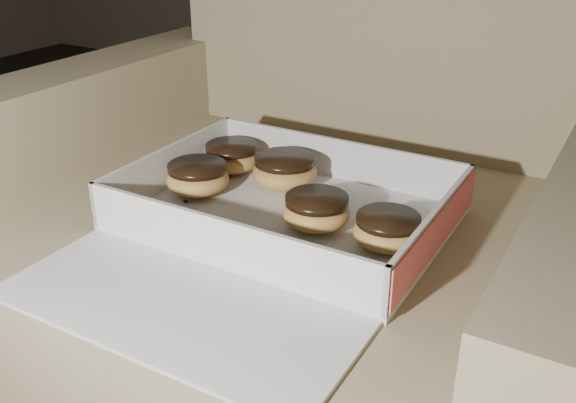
# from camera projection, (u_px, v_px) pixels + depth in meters

# --- Properties ---
(armchair) EXTENTS (0.90, 0.76, 0.94)m
(armchair) POSITION_uv_depth(u_px,v_px,m) (305.00, 264.00, 0.98)
(armchair) COLOR #95825F
(armchair) RESTS_ON floor
(bakery_box) EXTENTS (0.40, 0.46, 0.07)m
(bakery_box) POSITION_uv_depth(u_px,v_px,m) (273.00, 225.00, 0.79)
(bakery_box) COLOR silver
(bakery_box) RESTS_ON armchair
(donut_a) EXTENTS (0.09, 0.09, 0.05)m
(donut_a) POSITION_uv_depth(u_px,v_px,m) (285.00, 171.00, 0.90)
(donut_a) COLOR #E39F4F
(donut_a) RESTS_ON bakery_box
(donut_b) EXTENTS (0.08, 0.08, 0.04)m
(donut_b) POSITION_uv_depth(u_px,v_px,m) (317.00, 211.00, 0.79)
(donut_b) COLOR #E39F4F
(donut_b) RESTS_ON bakery_box
(donut_c) EXTENTS (0.08, 0.08, 0.04)m
(donut_c) POSITION_uv_depth(u_px,v_px,m) (232.00, 156.00, 0.96)
(donut_c) COLOR #E39F4F
(donut_c) RESTS_ON bakery_box
(donut_d) EXTENTS (0.09, 0.09, 0.04)m
(donut_d) POSITION_uv_depth(u_px,v_px,m) (198.00, 177.00, 0.88)
(donut_d) COLOR #E39F4F
(donut_d) RESTS_ON bakery_box
(donut_e) EXTENTS (0.08, 0.08, 0.04)m
(donut_e) POSITION_uv_depth(u_px,v_px,m) (388.00, 230.00, 0.75)
(donut_e) COLOR #E39F4F
(donut_e) RESTS_ON bakery_box
(crumb_a) EXTENTS (0.01, 0.01, 0.00)m
(crumb_a) POSITION_uv_depth(u_px,v_px,m) (170.00, 209.00, 0.84)
(crumb_a) COLOR black
(crumb_a) RESTS_ON bakery_box
(crumb_b) EXTENTS (0.01, 0.01, 0.00)m
(crumb_b) POSITION_uv_depth(u_px,v_px,m) (185.00, 201.00, 0.86)
(crumb_b) COLOR black
(crumb_b) RESTS_ON bakery_box
(crumb_c) EXTENTS (0.01, 0.01, 0.00)m
(crumb_c) POSITION_uv_depth(u_px,v_px,m) (127.00, 226.00, 0.80)
(crumb_c) COLOR black
(crumb_c) RESTS_ON bakery_box
(crumb_d) EXTENTS (0.01, 0.01, 0.00)m
(crumb_d) POSITION_uv_depth(u_px,v_px,m) (375.00, 243.00, 0.76)
(crumb_d) COLOR black
(crumb_d) RESTS_ON bakery_box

